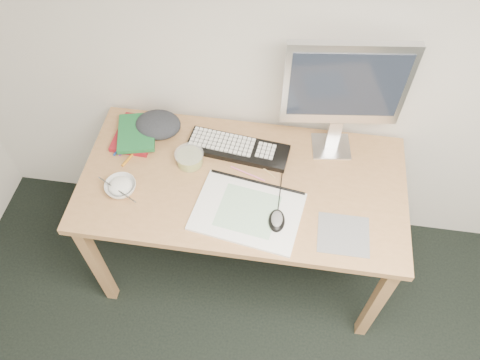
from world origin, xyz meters
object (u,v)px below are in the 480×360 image
Objects in this scene: desk at (242,192)px; sketchpad at (248,211)px; rice_bowl at (121,187)px; monitor at (345,88)px; keyboard at (238,149)px.

sketchpad is at bearing -74.17° from desk.
desk is 0.52m from rice_bowl.
rice_bowl is at bearing -163.97° from monitor.
keyboard is at bearing -175.53° from monitor.
rice_bowl is (-0.46, -0.29, 0.01)m from keyboard.
desk is 0.63m from monitor.
rice_bowl reaches higher than desk.
sketchpad is at bearing -67.66° from keyboard.
monitor is at bearing 23.06° from rice_bowl.
keyboard is 0.80× the size of monitor.
keyboard reaches higher than desk.
keyboard is 0.55m from monitor.
desk is at bearing -153.03° from monitor.
monitor reaches higher than desk.
rice_bowl is at bearing -141.06° from keyboard.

